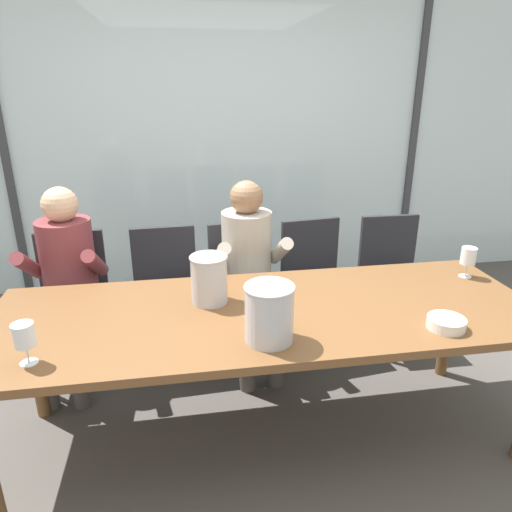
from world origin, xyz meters
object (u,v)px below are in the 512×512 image
Objects in this scene: chair_center at (243,279)px; person_beige_jumper at (250,264)px; chair_left_of_center at (166,286)px; dining_table at (268,322)px; tasting_bowl at (446,323)px; ice_bucket_secondary at (209,279)px; chair_near_curtain at (73,292)px; chair_right_of_center at (315,275)px; chair_near_window_right at (392,270)px; wine_glass_near_bucket at (24,337)px; wine_glass_by_left_taster at (468,257)px; ice_bucket_primary at (269,313)px; person_maroon_top at (66,275)px.

person_beige_jumper is at bearing -88.69° from chair_center.
person_beige_jumper is (0.54, -0.14, 0.17)m from chair_left_of_center.
dining_table is at bearing -96.24° from person_beige_jumper.
chair_left_of_center is at bearing 175.94° from chair_center.
chair_left_of_center is 1.75m from tasting_bowl.
ice_bucket_secondary is 1.44× the size of tasting_bowl.
chair_left_of_center is at bearing 136.99° from tasting_bowl.
chair_near_curtain and chair_right_of_center have the same top height.
chair_right_of_center is 1.00× the size of chair_near_window_right.
chair_near_curtain is 1.22m from wine_glass_near_bucket.
wine_glass_near_bucket is at bearing -166.79° from wine_glass_by_left_taster.
chair_left_of_center is at bearing -178.32° from chair_near_window_right.
ice_bucket_primary reaches higher than chair_left_of_center.
wine_glass_by_left_taster is at bearing 50.94° from tasting_bowl.
person_maroon_top is at bearing 94.24° from wine_glass_near_bucket.
wine_glass_near_bucket is at bearing -149.79° from ice_bucket_secondary.
chair_right_of_center is 1.95m from wine_glass_near_bucket.
person_maroon_top is 1.05m from wine_glass_near_bucket.
chair_left_of_center is (-0.51, 0.88, -0.15)m from dining_table.
chair_near_window_right is 1.08m from person_beige_jumper.
tasting_bowl is (0.25, -1.20, 0.25)m from chair_right_of_center.
tasting_bowl is at bearing -59.48° from person_beige_jumper.
person_maroon_top is at bearing -89.16° from chair_near_curtain.
wine_glass_by_left_taster is at bearing 13.21° from wine_glass_near_bucket.
wine_glass_by_left_taster is 1.00× the size of wine_glass_near_bucket.
wine_glass_by_left_taster is (1.18, -0.68, 0.34)m from chair_center.
chair_right_of_center is at bearing 64.68° from ice_bucket_primary.
chair_near_window_right is 1.66m from ice_bucket_primary.
chair_right_of_center is at bearing 12.98° from person_beige_jumper.
chair_right_of_center is 1.01m from wine_glass_by_left_taster.
ice_bucket_secondary is at bearing -176.73° from wine_glass_by_left_taster.
dining_table is 15.25× the size of wine_glass_by_left_taster.
chair_near_curtain is 1.10m from chair_center.
chair_left_of_center reaches higher than dining_table.
wine_glass_by_left_taster is (1.45, 0.08, -0.01)m from ice_bucket_secondary.
ice_bucket_primary is 0.97m from wine_glass_near_bucket.
chair_center is at bearing -1.59° from chair_near_curtain.
ice_bucket_primary reaches higher than tasting_bowl.
chair_near_window_right is (1.07, -0.01, 0.00)m from chair_center.
person_maroon_top is 2.12m from tasting_bowl.
person_beige_jumper is (1.12, -0.14, 0.17)m from chair_near_curtain.
chair_near_curtain is 0.59m from chair_left_of_center.
ice_bucket_primary is at bearing -70.44° from chair_left_of_center.
ice_bucket_primary is at bearing -99.84° from dining_table.
chair_left_of_center is at bearing 174.04° from chair_right_of_center.
tasting_bowl is 0.98× the size of wine_glass_by_left_taster.
person_beige_jumper reaches higher than ice_bucket_primary.
chair_near_window_right is 5.16× the size of wine_glass_by_left_taster.
ice_bucket_primary is at bearing -50.45° from chair_near_curtain.
ice_bucket_secondary reaches higher than dining_table.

